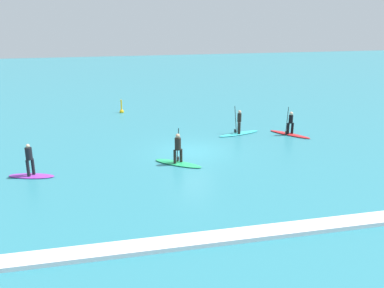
# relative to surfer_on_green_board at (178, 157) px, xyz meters

# --- Properties ---
(ground_plane) EXTENTS (120.00, 120.00, 0.00)m
(ground_plane) POSITION_rel_surfer_on_green_board_xyz_m (1.26, 1.98, -0.44)
(ground_plane) COLOR teal
(ground_plane) RESTS_ON ground
(surfer_on_green_board) EXTENTS (2.75, 2.41, 2.01)m
(surfer_on_green_board) POSITION_rel_surfer_on_green_board_xyz_m (0.00, 0.00, 0.00)
(surfer_on_green_board) COLOR #23B266
(surfer_on_green_board) RESTS_ON ground_plane
(surfer_on_purple_board) EXTENTS (2.55, 1.36, 1.80)m
(surfer_on_purple_board) POSITION_rel_surfer_on_green_board_xyz_m (-7.88, -0.14, 0.08)
(surfer_on_purple_board) COLOR purple
(surfer_on_purple_board) RESTS_ON ground_plane
(surfer_on_red_board) EXTENTS (2.30, 2.84, 2.03)m
(surfer_on_red_board) POSITION_rel_surfer_on_green_board_xyz_m (8.78, 4.04, -0.06)
(surfer_on_red_board) COLOR red
(surfer_on_red_board) RESTS_ON ground_plane
(surfer_on_teal_board) EXTENTS (3.31, 1.51, 1.99)m
(surfer_on_teal_board) POSITION_rel_surfer_on_green_board_xyz_m (5.35, 5.03, -0.07)
(surfer_on_teal_board) COLOR #33C6CC
(surfer_on_teal_board) RESTS_ON ground_plane
(marker_buoy) EXTENTS (0.37, 0.37, 1.22)m
(marker_buoy) POSITION_rel_surfer_on_green_board_xyz_m (-2.38, 13.48, -0.24)
(marker_buoy) COLOR yellow
(marker_buoy) RESTS_ON ground_plane
(wave_crest) EXTENTS (24.66, 0.90, 0.18)m
(wave_crest) POSITION_rel_surfer_on_green_board_xyz_m (1.26, -8.38, -0.35)
(wave_crest) COLOR white
(wave_crest) RESTS_ON ground_plane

